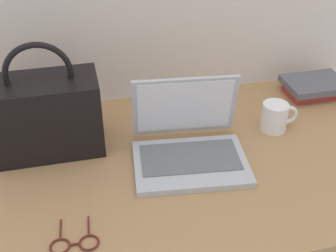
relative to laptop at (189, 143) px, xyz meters
name	(u,v)px	position (x,y,z in m)	size (l,w,h in m)	color
desk	(148,169)	(-0.12, -0.01, -0.06)	(1.60, 0.76, 0.03)	#A87A4C
laptop	(189,143)	(0.00, 0.00, 0.00)	(0.33, 0.30, 0.22)	#B2B5BA
coffee_mug	(275,116)	(0.29, 0.07, 0.00)	(0.12, 0.08, 0.09)	white
eyeglasses	(75,243)	(-0.33, -0.25, -0.04)	(0.11, 0.11, 0.01)	#591E19
handbag	(46,114)	(-0.38, 0.13, 0.07)	(0.30, 0.16, 0.33)	black
book_stack	(314,87)	(0.52, 0.24, -0.02)	(0.21, 0.15, 0.05)	#B23333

